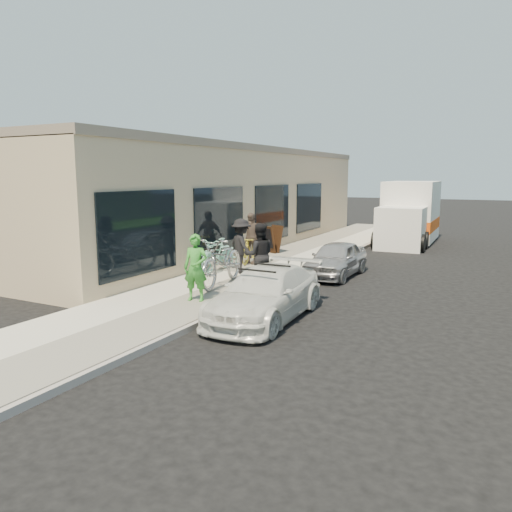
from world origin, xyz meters
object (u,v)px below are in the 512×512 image
at_px(cruiser_bike_b, 221,254).
at_px(cruiser_bike_c, 251,250).
at_px(moving_truck, 409,216).
at_px(sedan_white, 266,294).
at_px(sedan_silver, 336,259).
at_px(cruiser_bike_a, 216,255).
at_px(bystander_a, 241,246).
at_px(bystander_b, 251,238).
at_px(sandwich_board, 271,239).
at_px(man_standing, 259,255).
at_px(tandem_bike, 223,261).
at_px(woman_rider, 196,268).
at_px(bike_rack, 208,259).

distance_m(cruiser_bike_b, cruiser_bike_c, 1.54).
bearing_deg(cruiser_bike_c, moving_truck, 62.62).
relative_size(sedan_white, sedan_silver, 1.23).
bearing_deg(cruiser_bike_a, bystander_a, 10.34).
relative_size(cruiser_bike_c, bystander_a, 0.91).
bearing_deg(bystander_b, sedan_white, -57.21).
xyz_separation_m(sandwich_board, man_standing, (2.28, -5.47, 0.32)).
xyz_separation_m(sandwich_board, tandem_bike, (1.33, -5.78, 0.13)).
distance_m(sedan_white, sedan_silver, 5.16).
xyz_separation_m(cruiser_bike_a, bystander_b, (0.37, 1.60, 0.36)).
xyz_separation_m(woman_rider, cruiser_bike_b, (-1.49, 3.56, -0.29)).
bearing_deg(bystander_b, sedan_silver, 0.85).
xyz_separation_m(bike_rack, man_standing, (2.08, -0.70, 0.36)).
distance_m(man_standing, bystander_a, 1.90).
distance_m(moving_truck, cruiser_bike_a, 11.20).
bearing_deg(sedan_white, cruiser_bike_a, 132.24).
xyz_separation_m(bike_rack, cruiser_bike_c, (0.19, 2.34, -0.03)).
relative_size(bike_rack, bystander_a, 0.49).
height_order(bike_rack, bystander_a, bystander_a).
relative_size(woman_rider, cruiser_bike_a, 0.95).
bearing_deg(sedan_silver, bike_rack, -144.31).
bearing_deg(bystander_a, woman_rider, 134.24).
height_order(man_standing, cruiser_bike_b, man_standing).
distance_m(cruiser_bike_c, bystander_a, 1.79).
relative_size(sandwich_board, bystander_a, 0.62).
bearing_deg(cruiser_bike_b, cruiser_bike_c, 85.98).
bearing_deg(tandem_bike, sedan_white, -48.67).
distance_m(sedan_silver, cruiser_bike_b, 3.56).
bearing_deg(tandem_bike, cruiser_bike_a, 118.39).
height_order(sandwich_board, man_standing, man_standing).
relative_size(bike_rack, woman_rider, 0.51).
distance_m(sandwich_board, tandem_bike, 5.93).
bearing_deg(bike_rack, bystander_a, 41.62).
xyz_separation_m(man_standing, cruiser_bike_a, (-2.22, 1.39, -0.35)).
distance_m(moving_truck, bystander_a, 10.92).
xyz_separation_m(sandwich_board, bystander_b, (0.43, -2.47, 0.33)).
height_order(bike_rack, tandem_bike, tandem_bike).
bearing_deg(sedan_white, cruiser_bike_b, 130.45).
bearing_deg(man_standing, tandem_bike, -15.92).
relative_size(sandwich_board, sedan_white, 0.27).
distance_m(cruiser_bike_c, bystander_b, 0.41).
bearing_deg(man_standing, sandwich_board, -101.52).
relative_size(cruiser_bike_a, cruiser_bike_b, 0.87).
bearing_deg(bystander_a, moving_truck, -72.74).
xyz_separation_m(sedan_white, bystander_b, (-3.14, 5.20, 0.45)).
relative_size(sandwich_board, moving_truck, 0.18).
height_order(man_standing, cruiser_bike_c, man_standing).
bearing_deg(tandem_bike, bystander_b, 96.83).
height_order(moving_truck, bystander_a, moving_truck).
distance_m(sedan_white, moving_truck, 14.11).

